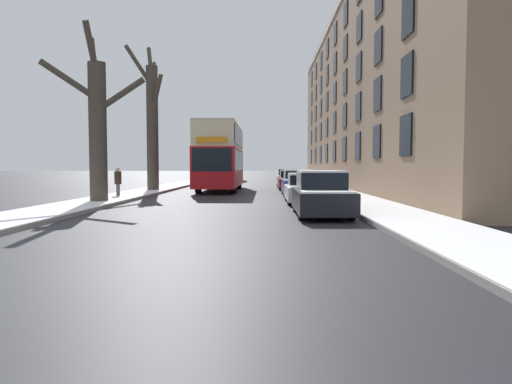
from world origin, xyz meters
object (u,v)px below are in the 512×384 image
(double_decker_bus, at_px, (221,154))
(parked_car_3, at_px, (292,181))
(bare_tree_left_1, at_px, (152,122))
(oncoming_van, at_px, (233,169))
(bare_tree_left_0, at_px, (97,121))
(parked_car_1, at_px, (307,189))
(pedestrian_left_sidewalk, at_px, (118,181))
(parked_car_2, at_px, (298,183))
(parked_car_0, at_px, (321,195))
(parked_car_4, at_px, (288,178))

(double_decker_bus, height_order, parked_car_3, double_decker_bus)
(bare_tree_left_1, bearing_deg, oncoming_van, 81.04)
(oncoming_van, bearing_deg, bare_tree_left_0, -96.44)
(bare_tree_left_1, height_order, parked_car_3, bare_tree_left_1)
(bare_tree_left_1, height_order, oncoming_van, bare_tree_left_1)
(double_decker_bus, height_order, parked_car_1, double_decker_bus)
(parked_car_3, bearing_deg, oncoming_van, 105.95)
(double_decker_bus, relative_size, pedestrian_left_sidewalk, 6.34)
(parked_car_2, bearing_deg, parked_car_0, -90.00)
(bare_tree_left_1, distance_m, double_decker_bus, 4.90)
(parked_car_1, height_order, oncoming_van, oncoming_van)
(parked_car_0, distance_m, parked_car_4, 21.86)
(parked_car_2, relative_size, oncoming_van, 0.83)
(oncoming_van, bearing_deg, parked_car_1, -79.90)
(parked_car_4, bearing_deg, double_decker_bus, -126.57)
(parked_car_1, bearing_deg, double_decker_bus, 115.54)
(bare_tree_left_0, distance_m, parked_car_2, 11.30)
(parked_car_2, bearing_deg, double_decker_bus, 135.20)
(bare_tree_left_1, bearing_deg, double_decker_bus, 22.31)
(parked_car_2, bearing_deg, oncoming_van, 102.16)
(parked_car_1, height_order, parked_car_3, parked_car_3)
(parked_car_4, bearing_deg, parked_car_0, -90.00)
(bare_tree_left_1, xyz_separation_m, parked_car_2, (8.97, -3.09, -3.73))
(bare_tree_left_1, relative_size, parked_car_3, 2.38)
(parked_car_2, distance_m, oncoming_van, 25.95)
(bare_tree_left_0, height_order, pedestrian_left_sidewalk, bare_tree_left_0)
(bare_tree_left_1, xyz_separation_m, double_decker_bus, (4.15, 1.70, -1.97))
(parked_car_1, height_order, pedestrian_left_sidewalk, pedestrian_left_sidewalk)
(parked_car_0, height_order, pedestrian_left_sidewalk, pedestrian_left_sidewalk)
(parked_car_4, distance_m, pedestrian_left_sidewalk, 16.92)
(parked_car_0, relative_size, parked_car_4, 0.96)
(parked_car_1, xyz_separation_m, oncoming_van, (-5.46, 30.67, 0.69))
(parked_car_1, relative_size, parked_car_3, 1.08)
(bare_tree_left_0, bearing_deg, oncoming_van, 83.56)
(bare_tree_left_0, distance_m, bare_tree_left_1, 9.30)
(double_decker_bus, relative_size, parked_car_4, 2.29)
(parked_car_4, bearing_deg, bare_tree_left_0, -117.31)
(double_decker_bus, bearing_deg, parked_car_4, 53.43)
(bare_tree_left_0, relative_size, parked_car_0, 1.78)
(parked_car_0, xyz_separation_m, parked_car_4, (-0.00, 21.86, -0.01))
(parked_car_0, relative_size, pedestrian_left_sidewalk, 2.66)
(parked_car_0, height_order, parked_car_1, parked_car_0)
(bare_tree_left_0, height_order, parked_car_3, bare_tree_left_0)
(bare_tree_left_0, height_order, parked_car_0, bare_tree_left_0)
(double_decker_bus, bearing_deg, bare_tree_left_1, -157.69)
(parked_car_4, xyz_separation_m, pedestrian_left_sidewalk, (-9.25, -14.16, 0.20))
(double_decker_bus, height_order, parked_car_0, double_decker_bus)
(oncoming_van, bearing_deg, parked_car_2, -77.84)
(parked_car_3, bearing_deg, parked_car_4, 90.00)
(parked_car_0, relative_size, parked_car_3, 1.08)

